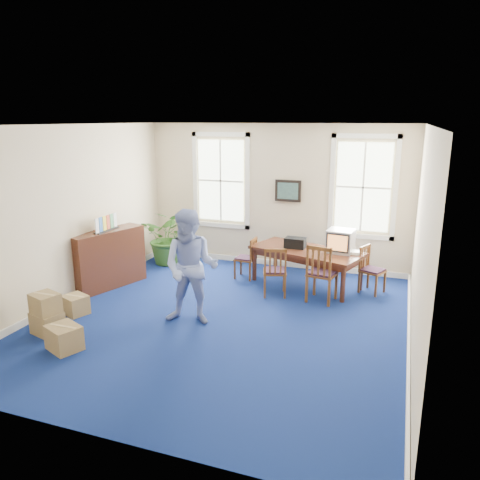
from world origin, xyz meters
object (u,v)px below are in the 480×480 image
(chair_near_left, at_px, (275,271))
(man, at_px, (191,268))
(conference_table, at_px, (306,267))
(potted_plant, at_px, (169,237))
(crt_tv, at_px, (340,241))
(cardboard_boxes, at_px, (59,312))
(credenza, at_px, (108,257))

(chair_near_left, distance_m, man, 1.98)
(conference_table, distance_m, potted_plant, 3.33)
(crt_tv, height_order, potted_plant, potted_plant)
(crt_tv, xyz_separation_m, cardboard_boxes, (-3.86, -3.53, -0.63))
(crt_tv, distance_m, credenza, 4.62)
(credenza, bearing_deg, chair_near_left, 29.96)
(chair_near_left, height_order, potted_plant, potted_plant)
(man, relative_size, credenza, 1.23)
(conference_table, xyz_separation_m, potted_plant, (-3.30, 0.37, 0.26))
(man, xyz_separation_m, potted_plant, (-1.90, 2.79, -0.32))
(conference_table, height_order, chair_near_left, chair_near_left)
(man, relative_size, cardboard_boxes, 1.57)
(conference_table, relative_size, credenza, 1.42)
(man, bearing_deg, cardboard_boxes, -158.55)
(conference_table, bearing_deg, crt_tv, 22.35)
(conference_table, xyz_separation_m, credenza, (-3.72, -1.41, 0.23))
(crt_tv, distance_m, chair_near_left, 1.45)
(man, bearing_deg, potted_plant, 115.36)
(conference_table, distance_m, cardboard_boxes, 4.73)
(conference_table, relative_size, potted_plant, 1.72)
(conference_table, xyz_separation_m, cardboard_boxes, (-3.21, -3.48, -0.03))
(credenza, height_order, potted_plant, potted_plant)
(chair_near_left, relative_size, man, 0.51)
(crt_tv, bearing_deg, man, -123.34)
(conference_table, distance_m, credenza, 3.99)
(chair_near_left, distance_m, potted_plant, 3.07)
(chair_near_left, distance_m, credenza, 3.34)
(conference_table, bearing_deg, cardboard_boxes, -114.74)
(potted_plant, bearing_deg, crt_tv, -4.61)
(conference_table, relative_size, cardboard_boxes, 1.81)
(chair_near_left, bearing_deg, man, 43.44)
(cardboard_boxes, bearing_deg, potted_plant, 91.42)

